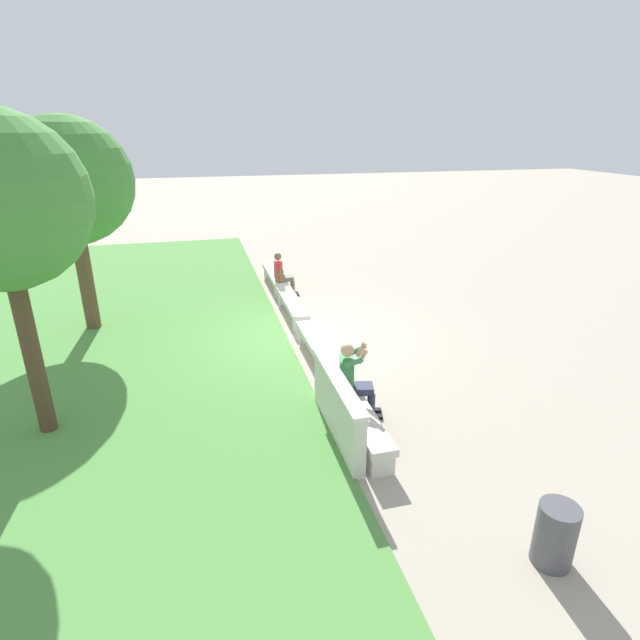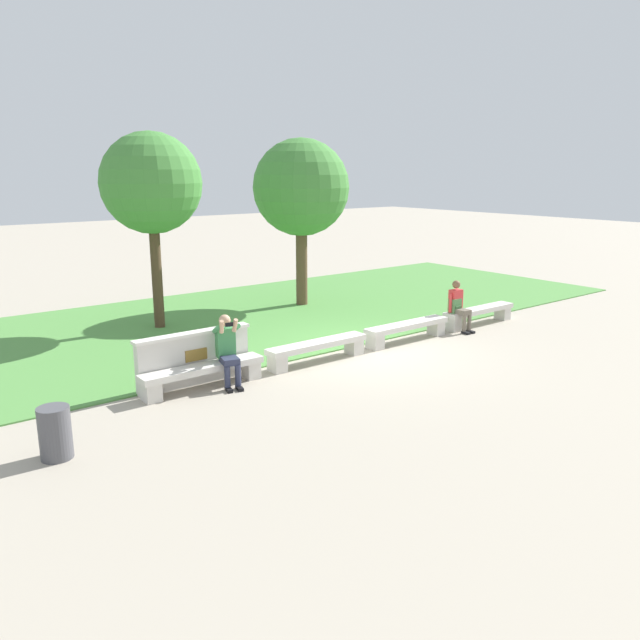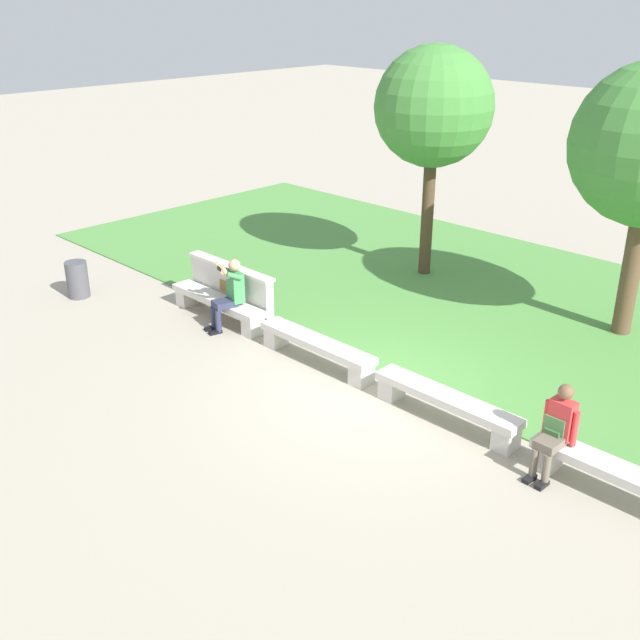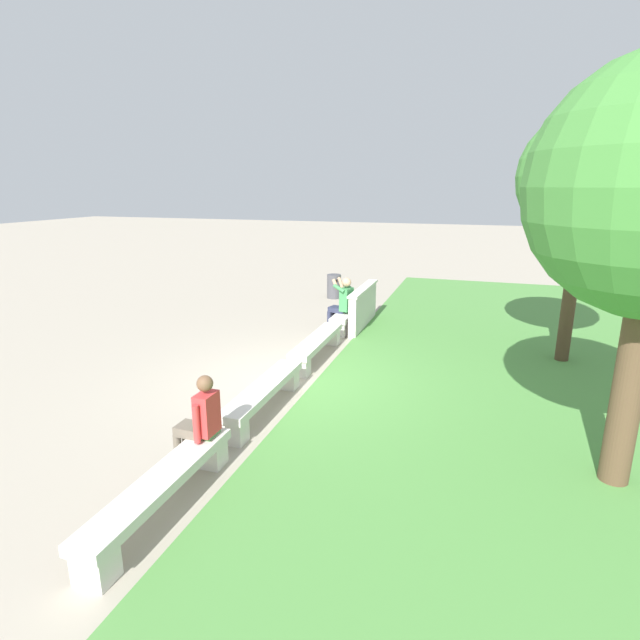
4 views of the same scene
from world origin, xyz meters
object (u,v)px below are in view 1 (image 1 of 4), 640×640
object	(u,v)px
bench_near	(317,347)
bench_mid	(292,305)
backpack	(280,275)
tree_behind_wall	(69,183)
bench_far	(275,277)
person_photographer	(354,376)
bench_main	(358,415)
trash_bin	(555,535)
person_distant	(282,273)

from	to	relation	value
bench_near	bench_mid	size ratio (longest dim) A/B	1.00
backpack	tree_behind_wall	distance (m)	5.66
bench_far	person_photographer	world-z (taller)	person_photographer
bench_main	trash_bin	bearing A→B (deg)	-156.32
bench_main	person_photographer	distance (m)	0.64
bench_main	bench_near	xyz separation A→B (m)	(2.65, 0.00, 0.00)
bench_near	person_distant	xyz separation A→B (m)	(4.38, -0.07, 0.36)
backpack	person_photographer	bearing A→B (deg)	-179.26
bench_near	trash_bin	bearing A→B (deg)	-166.98
bench_main	person_photographer	size ratio (longest dim) A/B	1.80
tree_behind_wall	person_photographer	bearing A→B (deg)	-137.36
bench_mid	person_distant	xyz separation A→B (m)	(1.73, -0.07, 0.36)
bench_far	trash_bin	xyz separation A→B (m)	(-10.89, -1.29, 0.06)
person_photographer	person_distant	bearing A→B (deg)	0.07
bench_main	tree_behind_wall	bearing A→B (deg)	39.73
tree_behind_wall	bench_far	bearing A→B (deg)	-65.50
bench_main	backpack	bearing A→B (deg)	0.07
bench_far	trash_bin	bearing A→B (deg)	-173.23
person_distant	bench_near	bearing A→B (deg)	179.13
bench_near	backpack	world-z (taller)	backpack
bench_far	person_distant	xyz separation A→B (m)	(-0.92, -0.07, 0.36)
bench_mid	bench_main	bearing A→B (deg)	180.00
bench_mid	tree_behind_wall	world-z (taller)	tree_behind_wall
bench_near	trash_bin	size ratio (longest dim) A/B	3.17
bench_near	trash_bin	xyz separation A→B (m)	(-5.60, -1.29, 0.06)
bench_near	person_photographer	xyz separation A→B (m)	(-2.17, -0.07, 0.43)
backpack	bench_near	bearing A→B (deg)	-179.88
bench_main	bench_mid	bearing A→B (deg)	0.00
bench_mid	tree_behind_wall	distance (m)	5.72
bench_near	tree_behind_wall	world-z (taller)	tree_behind_wall
bench_far	tree_behind_wall	xyz separation A→B (m)	(-2.18, 4.79, 3.09)
bench_mid	trash_bin	size ratio (longest dim) A/B	3.17
bench_mid	person_distant	bearing A→B (deg)	-2.20
tree_behind_wall	bench_mid	bearing A→B (deg)	-95.55
backpack	bench_mid	bearing A→B (deg)	-179.71
trash_bin	bench_main	bearing A→B (deg)	23.68
bench_near	bench_mid	xyz separation A→B (m)	(2.65, 0.00, 0.00)
bench_main	person_photographer	bearing A→B (deg)	-8.89
tree_behind_wall	trash_bin	distance (m)	11.04
bench_main	tree_behind_wall	xyz separation A→B (m)	(5.76, 4.79, 3.09)
bench_main	tree_behind_wall	world-z (taller)	tree_behind_wall
person_distant	backpack	distance (m)	0.10
bench_main	tree_behind_wall	distance (m)	8.10
backpack	trash_bin	bearing A→B (deg)	-172.53
bench_mid	person_photographer	world-z (taller)	person_photographer
person_distant	bench_far	bearing A→B (deg)	4.15
person_distant	trash_bin	world-z (taller)	person_distant
backpack	trash_bin	size ratio (longest dim) A/B	0.57
person_photographer	backpack	world-z (taller)	person_photographer
bench_main	tree_behind_wall	size ratio (longest dim) A/B	0.49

